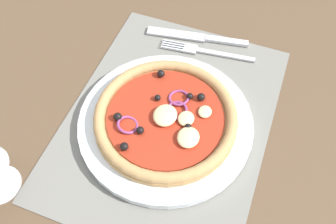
# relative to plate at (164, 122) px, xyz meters

# --- Properties ---
(ground_plane) EXTENTS (1.90, 1.40, 0.02)m
(ground_plane) POSITION_rel_plate_xyz_m (0.02, -0.00, -0.02)
(ground_plane) COLOR brown
(placemat) EXTENTS (0.44, 0.33, 0.00)m
(placemat) POSITION_rel_plate_xyz_m (0.02, -0.00, -0.01)
(placemat) COLOR slate
(placemat) RESTS_ON ground_plane
(plate) EXTENTS (0.29, 0.29, 0.01)m
(plate) POSITION_rel_plate_xyz_m (0.00, 0.00, 0.00)
(plate) COLOR white
(plate) RESTS_ON placemat
(pizza) EXTENTS (0.23, 0.23, 0.03)m
(pizza) POSITION_rel_plate_xyz_m (-0.00, -0.00, 0.02)
(pizza) COLOR tan
(pizza) RESTS_ON plate
(fork) EXTENTS (0.04, 0.18, 0.00)m
(fork) POSITION_rel_plate_xyz_m (0.18, -0.01, -0.01)
(fork) COLOR silver
(fork) RESTS_ON placemat
(knife) EXTENTS (0.05, 0.20, 0.01)m
(knife) POSITION_rel_plate_xyz_m (0.21, 0.01, -0.00)
(knife) COLOR silver
(knife) RESTS_ON placemat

